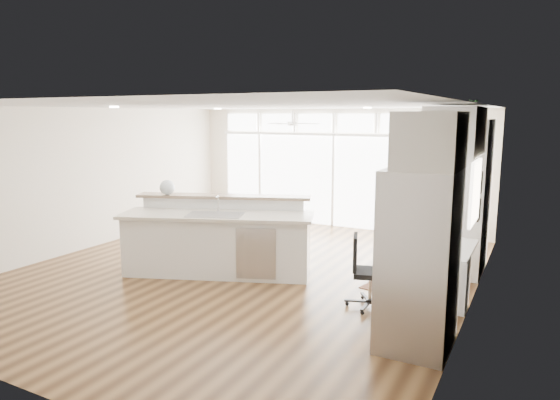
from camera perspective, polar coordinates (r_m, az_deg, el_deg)
The scene contains 24 objects.
floor at distance 8.34m, azimuth -4.17°, elevation -8.29°, with size 7.00×8.00×0.02m, color #462B15.
ceiling at distance 7.93m, azimuth -4.42°, elevation 10.67°, with size 7.00×8.00×0.02m, color silver.
wall_back at distance 11.58m, azimuth 6.29°, elevation 3.65°, with size 7.00×0.04×2.70m, color silver.
wall_front at distance 5.16m, azimuth -28.67°, elevation -5.12°, with size 7.00×0.04×2.70m, color silver.
wall_left at distance 10.30m, azimuth -21.04°, elevation 2.30°, with size 0.04×8.00×2.70m, color silver.
wall_right at distance 6.86m, azimuth 21.32°, elevation -1.16°, with size 0.04×8.00×2.70m, color silver.
glass_wall at distance 11.56m, azimuth 6.15°, elevation 2.14°, with size 5.80×0.06×2.08m, color white.
transom_row at distance 11.46m, azimuth 6.28°, elevation 8.74°, with size 5.90×0.06×0.40m, color white.
desk_window at distance 7.13m, azimuth 21.39°, elevation 0.86°, with size 0.04×0.85×0.85m, color silver.
ceiling_fan at distance 10.62m, azimuth 1.44°, elevation 9.26°, with size 1.16×1.16×0.32m, color white.
recessed_lights at distance 8.10m, azimuth -3.65°, elevation 10.51°, with size 3.40×3.00×0.02m, color white.
oven_cabinet at distance 8.68m, azimuth 20.53°, elevation 0.38°, with size 0.64×1.20×2.50m, color white.
desk_nook at distance 7.43m, azimuth 18.28°, elevation -7.90°, with size 0.72×1.30×0.76m, color white.
upper_cabinets at distance 7.10m, azimuth 19.45°, elevation 7.43°, with size 0.64×1.30×0.64m, color white.
refrigerator at distance 5.70m, azimuth 15.57°, elevation -6.60°, with size 0.76×0.90×2.00m, color #A4A4A9.
fridge_cabinet at distance 5.47m, azimuth 16.81°, elevation 6.52°, with size 0.64×0.90×0.60m, color white.
framed_photos at distance 7.76m, azimuth 21.86°, elevation 0.38°, with size 0.06×0.22×0.80m, color black.
kitchen_island at distance 8.14m, azimuth -7.18°, elevation -4.24°, with size 3.08×1.16×1.22m, color white.
rug at distance 7.75m, azimuth 12.95°, elevation -9.82°, with size 0.86×0.62×0.01m, color #381B11.
office_chair at distance 6.83m, azimuth 10.30°, elevation -8.12°, with size 0.51×0.47×0.98m, color black.
fishbowl at distance 8.65m, azimuth -12.77°, elevation 1.41°, with size 0.25×0.25×0.25m, color silver.
monitor at distance 7.29m, azimuth 17.90°, elevation -3.50°, with size 0.08×0.48×0.40m, color black.
keyboard at distance 7.36m, azimuth 16.52°, elevation -4.82°, with size 0.11×0.29×0.01m, color white.
potted_plant at distance 8.58m, azimuth 21.07°, elevation 9.43°, with size 0.27×0.30×0.23m, color #244E21.
Camera 1 is at (4.22, -6.71, 2.57)m, focal length 32.00 mm.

